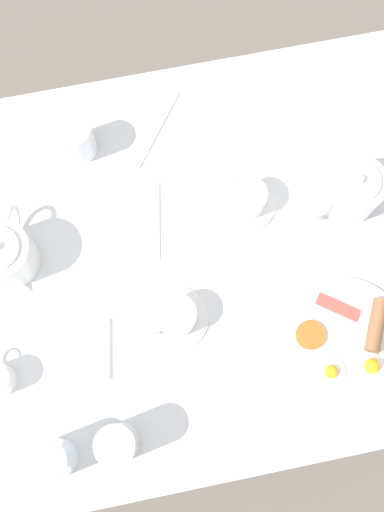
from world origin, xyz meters
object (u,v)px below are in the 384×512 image
(teapot_near, at_px, (5,254))
(fork_by_plate, at_px, (156,221))
(napkin_folded, at_px, (85,350))
(teacup_with_saucer_right, at_px, (246,199))
(water_glass_tall, at_px, (77,139))
(teapot_far, at_px, (352,190))
(wine_glass_spare, at_px, (118,444))
(knife_by_plate, at_px, (157,129))
(water_glass_short, at_px, (53,460))
(breakfast_plate, at_px, (346,342))
(teacup_with_saucer_left, at_px, (176,316))

(teapot_near, relative_size, fork_by_plate, 1.19)
(napkin_folded, xyz_separation_m, fork_by_plate, (0.25, -0.20, -0.00))
(teacup_with_saucer_right, height_order, water_glass_tall, water_glass_tall)
(teapot_near, xyz_separation_m, teapot_far, (-0.01, -0.75, 0.00))
(teacup_with_saucer_right, height_order, fork_by_plate, teacup_with_saucer_right)
(teacup_with_saucer_right, distance_m, wine_glass_spare, 0.58)
(teapot_far, height_order, knife_by_plate, teapot_far)
(water_glass_short, relative_size, napkin_folded, 0.83)
(knife_by_plate, bearing_deg, teapot_near, 123.58)
(breakfast_plate, xyz_separation_m, napkin_folded, (0.09, 0.54, -0.01))
(napkin_folded, distance_m, fork_by_plate, 0.32)
(water_glass_short, xyz_separation_m, napkin_folded, (0.20, -0.08, -0.06))
(water_glass_tall, height_order, water_glass_short, water_glass_short)
(wine_glass_spare, distance_m, napkin_folded, 0.21)
(teapot_near, xyz_separation_m, teacup_with_saucer_left, (-0.20, -0.33, -0.02))
(water_glass_short, height_order, knife_by_plate, water_glass_short)
(teacup_with_saucer_right, bearing_deg, knife_by_plate, 36.31)
(teapot_near, height_order, wine_glass_spare, teapot_near)
(teacup_with_saucer_right, relative_size, knife_by_plate, 0.76)
(water_glass_short, bearing_deg, breakfast_plate, -79.87)
(water_glass_tall, bearing_deg, breakfast_plate, -138.65)
(teapot_near, xyz_separation_m, napkin_folded, (-0.23, -0.13, -0.05))
(water_glass_tall, relative_size, knife_by_plate, 0.57)
(breakfast_plate, relative_size, knife_by_plate, 1.57)
(water_glass_tall, height_order, knife_by_plate, water_glass_tall)
(knife_by_plate, bearing_deg, teapot_far, -123.19)
(teacup_with_saucer_left, distance_m, fork_by_plate, 0.23)
(water_glass_short, bearing_deg, teapot_near, 5.67)
(wine_glass_spare, height_order, knife_by_plate, wine_glass_spare)
(water_glass_short, relative_size, fork_by_plate, 0.67)
(water_glass_short, xyz_separation_m, fork_by_plate, (0.46, -0.28, -0.06))
(breakfast_plate, bearing_deg, napkin_folded, 80.51)
(breakfast_plate, relative_size, teacup_with_saucer_right, 2.06)
(knife_by_plate, bearing_deg, breakfast_plate, -151.82)
(teapot_far, height_order, water_glass_short, teapot_far)
(teapot_far, height_order, wine_glass_spare, teapot_far)
(teacup_with_saucer_left, xyz_separation_m, teacup_with_saucer_right, (0.22, -0.20, -0.00))
(breakfast_plate, height_order, teapot_near, teapot_near)
(teacup_with_saucer_right, bearing_deg, breakfast_plate, -157.75)
(breakfast_plate, distance_m, napkin_folded, 0.55)
(teapot_near, bearing_deg, knife_by_plate, 143.39)
(teapot_near, relative_size, teapot_far, 1.02)
(teapot_far, height_order, fork_by_plate, teapot_far)
(breakfast_plate, relative_size, napkin_folded, 1.96)
(water_glass_tall, bearing_deg, napkin_folded, 172.32)
(breakfast_plate, relative_size, teapot_near, 1.32)
(teapot_near, bearing_deg, breakfast_plate, 84.50)
(breakfast_plate, relative_size, water_glass_tall, 2.74)
(water_glass_tall, distance_m, wine_glass_spare, 0.66)
(teacup_with_saucer_left, height_order, napkin_folded, teacup_with_saucer_left)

